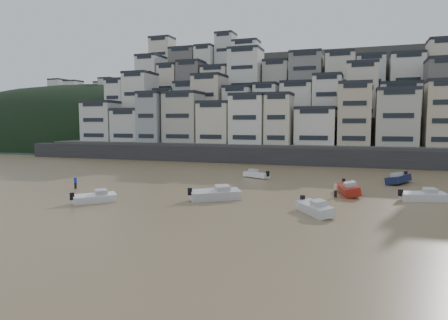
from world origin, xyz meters
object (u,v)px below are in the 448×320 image
at_px(boat_j, 95,197).
at_px(boat_i, 398,178).
at_px(boat_e, 348,188).
at_px(boat_b, 315,207).
at_px(boat_h, 256,174).
at_px(person_pink, 336,190).
at_px(boat_d, 423,195).
at_px(boat_c, 215,193).
at_px(person_blue, 75,182).

distance_m(boat_j, boat_i, 42.18).
xyz_separation_m(boat_e, boat_b, (-2.72, -12.20, -0.11)).
bearing_deg(boat_e, boat_h, -140.42).
bearing_deg(boat_j, person_pink, -20.90).
height_order(boat_d, boat_b, boat_b).
bearing_deg(boat_d, boat_i, 79.12).
height_order(boat_b, person_pink, person_pink).
distance_m(boat_b, person_pink, 10.12).
xyz_separation_m(boat_h, boat_i, (21.15, 0.77, 0.16)).
xyz_separation_m(boat_b, person_pink, (1.34, 10.03, 0.12)).
bearing_deg(boat_i, boat_d, 31.24).
xyz_separation_m(boat_h, person_pink, (13.15, -13.15, 0.19)).
bearing_deg(boat_c, boat_h, 54.64).
bearing_deg(person_pink, boat_c, -152.82).
relative_size(boat_e, person_pink, 3.61).
bearing_deg(boat_j, boat_h, 17.87).
distance_m(boat_j, person_pink, 27.89).
distance_m(boat_j, boat_d, 36.90).
distance_m(boat_c, boat_b, 12.04).
height_order(boat_j, person_blue, person_blue).
bearing_deg(boat_j, boat_c, -21.83).
bearing_deg(person_blue, boat_i, 24.66).
height_order(boat_j, boat_d, boat_d).
bearing_deg(boat_e, boat_b, -25.90).
xyz_separation_m(boat_e, boat_d, (8.17, -1.57, -0.12)).
height_order(boat_i, person_pink, person_pink).
bearing_deg(boat_h, person_blue, 68.94).
height_order(boat_b, person_blue, person_blue).
height_order(boat_d, person_blue, person_blue).
bearing_deg(boat_c, person_pink, -8.97).
relative_size(boat_h, boat_d, 0.93).
relative_size(boat_i, boat_b, 1.12).
distance_m(boat_h, person_blue, 27.41).
bearing_deg(person_pink, boat_b, -97.62).
relative_size(boat_h, boat_i, 0.81).
xyz_separation_m(boat_d, boat_b, (-10.89, -10.63, 0.01)).
height_order(boat_e, boat_i, boat_e).
bearing_deg(boat_d, person_blue, 170.08).
relative_size(boat_d, person_blue, 3.10).
bearing_deg(boat_b, person_blue, -132.81).
height_order(boat_c, boat_d, boat_c).
height_order(boat_h, person_pink, person_pink).
relative_size(boat_e, boat_i, 1.02).
relative_size(boat_b, person_pink, 3.16).
relative_size(boat_j, person_blue, 2.89).
xyz_separation_m(boat_e, boat_j, (-26.38, -14.54, -0.17)).
height_order(boat_h, boat_j, boat_j).
bearing_deg(boat_e, boat_j, -74.48).
height_order(boat_e, person_pink, person_pink).
relative_size(boat_j, person_pink, 2.89).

